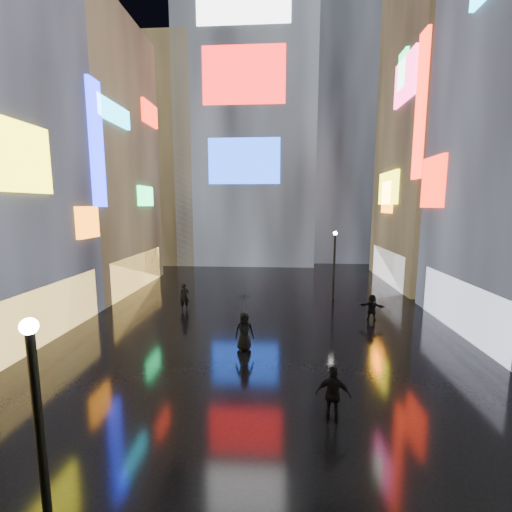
{
  "coord_description": "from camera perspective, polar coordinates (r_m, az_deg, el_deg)",
  "views": [
    {
      "loc": [
        0.95,
        -2.1,
        7.09
      ],
      "look_at": [
        0.0,
        12.0,
        5.0
      ],
      "focal_mm": 24.0,
      "sensor_mm": 36.0,
      "label": 1
    }
  ],
  "objects": [
    {
      "name": "building_right_far",
      "position": [
        36.1,
        30.02,
        18.32
      ],
      "size": [
        10.28,
        12.0,
        28.0
      ],
      "color": "black",
      "rests_on": "ground"
    },
    {
      "name": "ground",
      "position": [
        23.22,
        1.34,
        -9.37
      ],
      "size": [
        140.0,
        140.0,
        0.0
      ],
      "primitive_type": "plane",
      "color": "black",
      "rests_on": "ground"
    },
    {
      "name": "pedestrian_3",
      "position": [
        12.36,
        12.77,
        -21.57
      ],
      "size": [
        1.19,
        0.68,
        1.91
      ],
      "primitive_type": "imported",
      "rotation": [
        0.0,
        0.0,
        2.94
      ],
      "color": "black",
      "rests_on": "ground"
    },
    {
      "name": "pedestrian_5",
      "position": [
        22.63,
        18.75,
        -8.13
      ],
      "size": [
        1.6,
        0.93,
        1.64
      ],
      "primitive_type": "imported",
      "rotation": [
        0.0,
        0.0,
        2.83
      ],
      "color": "black",
      "rests_on": "ground"
    },
    {
      "name": "tower_flank_left",
      "position": [
        46.93,
        -15.32,
        15.35
      ],
      "size": [
        10.0,
        10.0,
        26.0
      ],
      "primitive_type": "cube",
      "color": "black",
      "rests_on": "ground"
    },
    {
      "name": "pedestrian_6",
      "position": [
        24.0,
        -11.84,
        -6.68
      ],
      "size": [
        0.78,
        0.65,
        1.83
      ],
      "primitive_type": "imported",
      "rotation": [
        0.0,
        0.0,
        0.36
      ],
      "color": "black",
      "rests_on": "ground"
    },
    {
      "name": "building_left_far",
      "position": [
        33.03,
        -27.95,
        14.22
      ],
      "size": [
        10.28,
        12.0,
        22.0
      ],
      "color": "black",
      "rests_on": "ground"
    },
    {
      "name": "tower_main",
      "position": [
        48.29,
        -1.12,
        25.16
      ],
      "size": [
        16.0,
        14.2,
        42.0
      ],
      "color": "black",
      "rests_on": "ground"
    },
    {
      "name": "umbrella_2",
      "position": [
        16.77,
        -1.99,
        -7.92
      ],
      "size": [
        1.39,
        1.4,
        0.93
      ],
      "primitive_type": "imported",
      "rotation": [
        0.0,
        0.0,
        2.62
      ],
      "color": "black",
      "rests_on": "pedestrian_4"
    },
    {
      "name": "lamp_far",
      "position": [
        26.41,
        12.92,
        -0.84
      ],
      "size": [
        0.3,
        0.3,
        5.2
      ],
      "color": "black",
      "rests_on": "ground"
    },
    {
      "name": "lamp_near",
      "position": [
        7.96,
        -32.29,
        -24.37
      ],
      "size": [
        0.3,
        0.3,
        5.2
      ],
      "color": "black",
      "rests_on": "ground"
    },
    {
      "name": "tower_flank_right",
      "position": [
        49.76,
        13.9,
        19.66
      ],
      "size": [
        12.0,
        12.0,
        34.0
      ],
      "primitive_type": "cube",
      "color": "black",
      "rests_on": "ground"
    },
    {
      "name": "pedestrian_4",
      "position": [
        17.22,
        -1.97,
        -12.46
      ],
      "size": [
        1.06,
        0.82,
        1.91
      ],
      "primitive_type": "imported",
      "rotation": [
        0.0,
        0.0,
        0.25
      ],
      "color": "black",
      "rests_on": "ground"
    }
  ]
}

